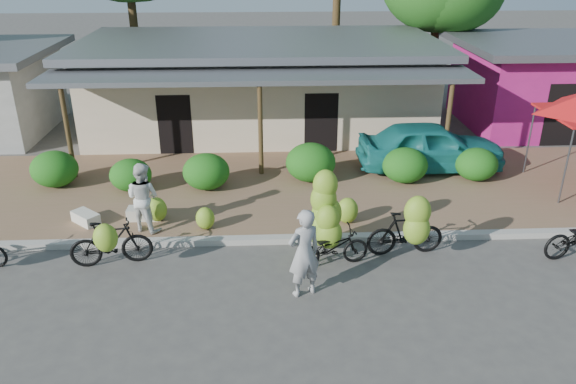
# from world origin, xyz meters

# --- Properties ---
(ground) EXTENTS (100.00, 100.00, 0.00)m
(ground) POSITION_xyz_m (0.00, 0.00, 0.00)
(ground) COLOR #494644
(ground) RESTS_ON ground
(sidewalk) EXTENTS (60.00, 6.00, 0.12)m
(sidewalk) POSITION_xyz_m (0.00, 5.00, 0.06)
(sidewalk) COLOR #845E47
(sidewalk) RESTS_ON ground
(curb) EXTENTS (60.00, 0.25, 0.15)m
(curb) POSITION_xyz_m (0.00, 2.00, 0.07)
(curb) COLOR #A8A399
(curb) RESTS_ON ground
(shop_main) EXTENTS (13.00, 8.50, 3.35)m
(shop_main) POSITION_xyz_m (0.00, 10.93, 1.72)
(shop_main) COLOR beige
(shop_main) RESTS_ON ground
(shop_pink) EXTENTS (6.00, 6.00, 3.25)m
(shop_pink) POSITION_xyz_m (10.50, 10.99, 1.67)
(shop_pink) COLOR #BF1D76
(shop_pink) RESTS_ON ground
(hedge_0) EXTENTS (1.34, 1.20, 1.04)m
(hedge_0) POSITION_xyz_m (-5.92, 5.43, 0.64)
(hedge_0) COLOR #1B5A14
(hedge_0) RESTS_ON sidewalk
(hedge_1) EXTENTS (1.18, 1.06, 0.92)m
(hedge_1) POSITION_xyz_m (-3.68, 5.03, 0.58)
(hedge_1) COLOR #1B5A14
(hedge_1) RESTS_ON sidewalk
(hedge_2) EXTENTS (1.33, 1.19, 1.03)m
(hedge_2) POSITION_xyz_m (-1.56, 5.04, 0.64)
(hedge_2) COLOR #1B5A14
(hedge_2) RESTS_ON sidewalk
(hedge_3) EXTENTS (1.46, 1.31, 1.14)m
(hedge_3) POSITION_xyz_m (1.45, 5.48, 0.69)
(hedge_3) COLOR #1B5A14
(hedge_3) RESTS_ON sidewalk
(hedge_4) EXTENTS (1.32, 1.19, 1.03)m
(hedge_4) POSITION_xyz_m (4.18, 5.26, 0.64)
(hedge_4) COLOR #1B5A14
(hedge_4) RESTS_ON sidewalk
(hedge_5) EXTENTS (1.24, 1.11, 0.97)m
(hedge_5) POSITION_xyz_m (6.33, 5.31, 0.60)
(hedge_5) COLOR #1B5A14
(hedge_5) RESTS_ON sidewalk
(bike_left) EXTENTS (1.84, 1.25, 1.33)m
(bike_left) POSITION_xyz_m (-3.31, 1.10, 0.59)
(bike_left) COLOR black
(bike_left) RESTS_ON ground
(bike_center) EXTENTS (1.77, 1.30, 2.07)m
(bike_center) POSITION_xyz_m (1.46, 1.19, 0.80)
(bike_center) COLOR black
(bike_center) RESTS_ON ground
(bike_right) EXTENTS (1.81, 1.21, 1.73)m
(bike_right) POSITION_xyz_m (3.27, 1.15, 0.72)
(bike_right) COLOR black
(bike_right) RESTS_ON ground
(loose_banana_a) EXTENTS (0.52, 0.44, 0.64)m
(loose_banana_a) POSITION_xyz_m (-2.64, 3.04, 0.44)
(loose_banana_a) COLOR #9CC330
(loose_banana_a) RESTS_ON sidewalk
(loose_banana_b) EXTENTS (0.46, 0.39, 0.58)m
(loose_banana_b) POSITION_xyz_m (-1.38, 2.55, 0.41)
(loose_banana_b) COLOR #9CC330
(loose_banana_b) RESTS_ON sidewalk
(loose_banana_c) EXTENTS (0.54, 0.46, 0.67)m
(loose_banana_c) POSITION_xyz_m (2.14, 2.72, 0.46)
(loose_banana_c) COLOR #9CC330
(loose_banana_c) RESTS_ON sidewalk
(sack_near) EXTENTS (0.85, 0.40, 0.30)m
(sack_near) POSITION_xyz_m (-2.99, 3.19, 0.27)
(sack_near) COLOR beige
(sack_near) RESTS_ON sidewalk
(sack_far) EXTENTS (0.81, 0.79, 0.28)m
(sack_far) POSITION_xyz_m (-4.42, 3.02, 0.26)
(sack_far) COLOR beige
(sack_far) RESTS_ON sidewalk
(vendor) EXTENTS (0.82, 0.70, 1.91)m
(vendor) POSITION_xyz_m (0.83, -0.16, 0.95)
(vendor) COLOR #969696
(vendor) RESTS_ON ground
(bystander) EXTENTS (1.04, 0.96, 1.73)m
(bystander) POSITION_xyz_m (-2.84, 2.60, 0.99)
(bystander) COLOR silver
(bystander) RESTS_ON sidewalk
(teal_van) EXTENTS (4.45, 1.87, 1.50)m
(teal_van) POSITION_xyz_m (5.18, 6.20, 0.87)
(teal_van) COLOR #1B7B79
(teal_van) RESTS_ON sidewalk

